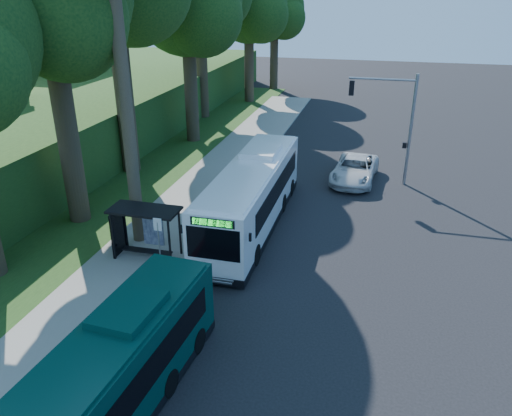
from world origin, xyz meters
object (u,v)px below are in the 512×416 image
(white_bus, at_px, (252,193))
(teal_bus, at_px, (102,388))
(pickup, at_px, (355,169))
(bus_shelter, at_px, (142,222))

(white_bus, relative_size, teal_bus, 1.14)
(white_bus, distance_m, pickup, 9.46)
(bus_shelter, relative_size, pickup, 0.56)
(white_bus, bearing_deg, pickup, 59.28)
(bus_shelter, distance_m, pickup, 15.51)
(teal_bus, bearing_deg, white_bus, 91.65)
(bus_shelter, height_order, pickup, bus_shelter)
(bus_shelter, bearing_deg, pickup, 55.03)
(teal_bus, bearing_deg, bus_shelter, 113.90)
(teal_bus, xyz_separation_m, pickup, (5.39, 22.28, -0.78))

